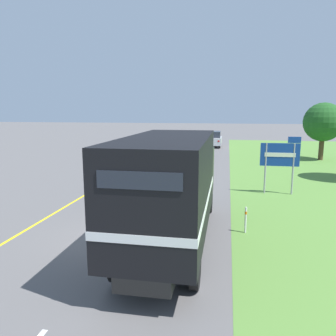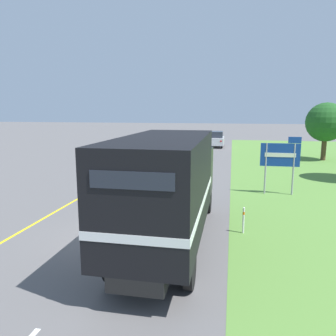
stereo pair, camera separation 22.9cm
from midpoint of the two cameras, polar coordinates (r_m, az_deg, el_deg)
name	(u,v)px [view 2 (the right image)]	position (r m, az deg, el deg)	size (l,w,h in m)	color
ground_plane	(120,237)	(11.64, -7.85, -11.88)	(200.00, 200.00, 0.00)	#5B5959
edge_line_yellow	(126,171)	(23.69, -7.02, -0.55)	(0.12, 54.25, 0.01)	yellow
centre_dash_near	(124,233)	(12.01, -7.20, -11.15)	(0.12, 2.60, 0.01)	white
centre_dash_mid_a	(162,190)	(18.11, -0.66, -3.78)	(0.12, 2.60, 0.01)	white
centre_dash_mid_b	(181,169)	(24.47, 2.48, -0.15)	(0.12, 2.60, 0.01)	white
centre_dash_far	(191,157)	(30.93, 4.32, 1.97)	(0.12, 2.60, 0.01)	white
centre_dash_farthest	(199,149)	(37.44, 5.52, 3.36)	(0.12, 2.60, 0.01)	white
horse_trailer_truck	(169,185)	(10.33, 0.83, -2.97)	(2.34, 8.42, 3.59)	black
lead_car_white	(161,154)	(25.24, -0.93, 2.53)	(1.80, 4.49, 2.06)	black
lead_car_silver_ahead	(216,139)	(39.39, 8.55, 5.00)	(1.80, 4.10, 1.87)	black
highway_sign	(281,157)	(17.79, 19.41, 1.80)	(1.96, 0.09, 3.00)	#9E9EA3
roadside_tree_mid	(326,122)	(31.55, 25.99, 7.17)	(3.35, 3.35, 4.99)	#4C3823
delineator_post	(243,220)	(12.07, 13.54, -8.72)	(0.08, 0.08, 0.95)	white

